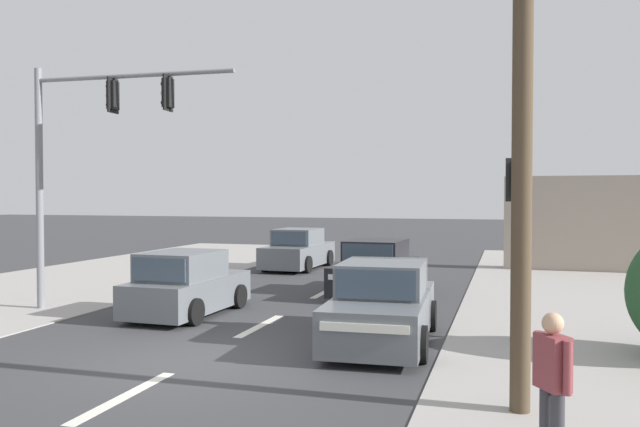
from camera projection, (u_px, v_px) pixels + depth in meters
The scene contains 11 objects.
ground_plane at pixel (193, 361), 10.68m from camera, with size 140.00×140.00×0.00m, color #3A3A3D.
lane_dash_near at pixel (125, 396), 8.77m from camera, with size 0.20×2.40×0.01m, color silver.
lane_dash_mid at pixel (260, 326), 13.55m from camera, with size 0.20×2.40×0.01m, color silver.
lane_dash_far at pixel (325, 292), 18.34m from camera, with size 0.20×2.40×0.01m, color silver.
traffic_signal_mast at pixel (85, 142), 15.20m from camera, with size 5.29×0.51×6.00m.
pedestal_signal_right_kerb at pixel (517, 217), 12.03m from camera, with size 0.44×0.31×3.56m.
sedan_oncoming_mid at pixel (376, 270), 18.02m from camera, with size 2.05×4.31×1.56m.
hatchback_oncoming_near at pixel (187, 285), 14.80m from camera, with size 1.85×3.67×1.53m.
sedan_receding_far at pixel (383, 306), 11.99m from camera, with size 2.06×4.32×1.56m.
sedan_kerbside_parked at pixel (298, 251), 24.37m from camera, with size 1.99×4.29×1.56m.
pedestrian_at_kerb at pixel (552, 381), 6.39m from camera, with size 0.38×0.48×1.63m.
Camera 1 is at (5.15, -9.53, 2.82)m, focal length 35.00 mm.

